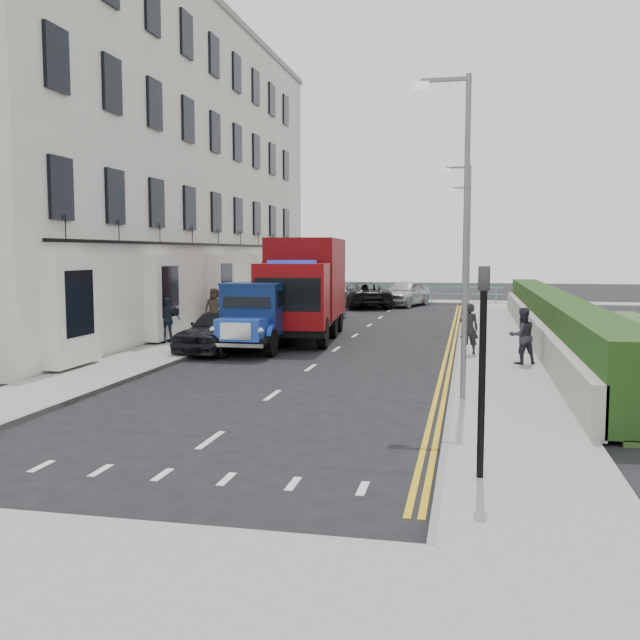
{
  "coord_description": "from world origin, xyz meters",
  "views": [
    {
      "loc": [
        4.42,
        -17.58,
        3.3
      ],
      "look_at": [
        0.33,
        1.77,
        1.4
      ],
      "focal_mm": 40.0,
      "sensor_mm": 36.0,
      "label": 1
    }
  ],
  "objects_px": {
    "red_lorry": "(304,285)",
    "lamp_mid": "(466,235)",
    "bedford_lorry": "(253,321)",
    "pedestrian_east_near": "(469,329)",
    "lamp_far": "(467,239)",
    "lamp_near": "(460,219)",
    "parked_car_front": "(222,330)"
  },
  "relations": [
    {
      "from": "red_lorry",
      "to": "lamp_mid",
      "type": "bearing_deg",
      "value": 36.49
    },
    {
      "from": "bedford_lorry",
      "to": "pedestrian_east_near",
      "type": "distance_m",
      "value": 6.92
    },
    {
      "from": "lamp_far",
      "to": "bedford_lorry",
      "type": "bearing_deg",
      "value": -109.05
    },
    {
      "from": "lamp_near",
      "to": "bedford_lorry",
      "type": "relative_size",
      "value": 1.46
    },
    {
      "from": "lamp_near",
      "to": "pedestrian_east_near",
      "type": "bearing_deg",
      "value": 88.16
    },
    {
      "from": "lamp_far",
      "to": "bedford_lorry",
      "type": "relative_size",
      "value": 1.46
    },
    {
      "from": "pedestrian_east_near",
      "to": "lamp_mid",
      "type": "bearing_deg",
      "value": -97.55
    },
    {
      "from": "bedford_lorry",
      "to": "red_lorry",
      "type": "xyz_separation_m",
      "value": [
        0.75,
        4.14,
        0.99
      ]
    },
    {
      "from": "lamp_mid",
      "to": "pedestrian_east_near",
      "type": "xyz_separation_m",
      "value": [
        0.22,
        -9.09,
        -3.08
      ]
    },
    {
      "from": "lamp_mid",
      "to": "red_lorry",
      "type": "relative_size",
      "value": 0.94
    },
    {
      "from": "lamp_near",
      "to": "bedford_lorry",
      "type": "height_order",
      "value": "lamp_near"
    },
    {
      "from": "lamp_mid",
      "to": "pedestrian_east_near",
      "type": "distance_m",
      "value": 9.6
    },
    {
      "from": "lamp_mid",
      "to": "pedestrian_east_near",
      "type": "bearing_deg",
      "value": -88.6
    },
    {
      "from": "parked_car_front",
      "to": "pedestrian_east_near",
      "type": "bearing_deg",
      "value": 9.91
    },
    {
      "from": "lamp_near",
      "to": "pedestrian_east_near",
      "type": "relative_size",
      "value": 4.4
    },
    {
      "from": "lamp_far",
      "to": "red_lorry",
      "type": "distance_m",
      "value": 16.46
    },
    {
      "from": "lamp_mid",
      "to": "lamp_far",
      "type": "relative_size",
      "value": 1.0
    },
    {
      "from": "lamp_mid",
      "to": "red_lorry",
      "type": "bearing_deg",
      "value": -138.68
    },
    {
      "from": "lamp_mid",
      "to": "lamp_far",
      "type": "bearing_deg",
      "value": 90.0
    },
    {
      "from": "red_lorry",
      "to": "pedestrian_east_near",
      "type": "xyz_separation_m",
      "value": [
        6.16,
        -3.87,
        -1.11
      ]
    },
    {
      "from": "lamp_mid",
      "to": "red_lorry",
      "type": "distance_m",
      "value": 8.15
    },
    {
      "from": "lamp_near",
      "to": "pedestrian_east_near",
      "type": "distance_m",
      "value": 7.57
    },
    {
      "from": "bedford_lorry",
      "to": "pedestrian_east_near",
      "type": "height_order",
      "value": "bedford_lorry"
    },
    {
      "from": "lamp_mid",
      "to": "parked_car_front",
      "type": "bearing_deg",
      "value": -129.69
    },
    {
      "from": "bedford_lorry",
      "to": "parked_car_front",
      "type": "xyz_separation_m",
      "value": [
        -1.09,
        -0.01,
        -0.3
      ]
    },
    {
      "from": "red_lorry",
      "to": "parked_car_front",
      "type": "bearing_deg",
      "value": -118.71
    },
    {
      "from": "lamp_far",
      "to": "pedestrian_east_near",
      "type": "bearing_deg",
      "value": -89.33
    },
    {
      "from": "lamp_mid",
      "to": "parked_car_front",
      "type": "height_order",
      "value": "lamp_mid"
    },
    {
      "from": "lamp_near",
      "to": "parked_car_front",
      "type": "height_order",
      "value": "lamp_near"
    },
    {
      "from": "parked_car_front",
      "to": "lamp_near",
      "type": "bearing_deg",
      "value": -32.57
    },
    {
      "from": "lamp_far",
      "to": "red_lorry",
      "type": "height_order",
      "value": "lamp_far"
    },
    {
      "from": "lamp_far",
      "to": "pedestrian_east_near",
      "type": "xyz_separation_m",
      "value": [
        0.22,
        -19.09,
        -3.08
      ]
    }
  ]
}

